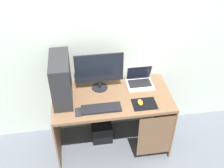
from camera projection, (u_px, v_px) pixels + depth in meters
ground_plane at (112, 143)px, 3.39m from camera, size 8.00×8.00×0.00m
wall_back at (107, 39)px, 2.89m from camera, size 4.00×0.05×2.60m
desk at (114, 108)px, 3.01m from camera, size 1.32×0.66×0.77m
pc_tower at (61, 79)px, 2.76m from camera, size 0.20×0.49×0.50m
monitor at (99, 71)px, 2.89m from camera, size 0.54×0.18×0.46m
laptop at (140, 80)px, 3.08m from camera, size 0.31×0.24×0.23m
keyboard at (101, 108)px, 2.75m from camera, size 0.42×0.14×0.02m
mousepad at (144, 104)px, 2.82m from camera, size 0.26×0.20×0.00m
mouse_left at (140, 102)px, 2.81m from camera, size 0.06×0.10×0.03m
cell_phone at (78, 112)px, 2.72m from camera, size 0.07×0.13×0.01m
subwoofer at (102, 130)px, 3.39m from camera, size 0.25×0.25×0.25m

